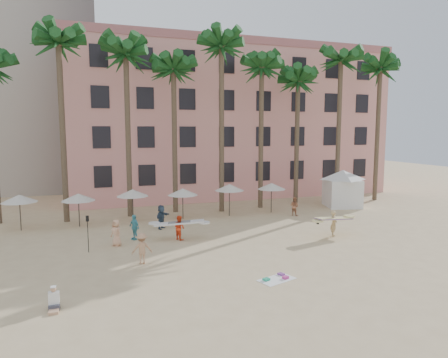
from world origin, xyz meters
name	(u,v)px	position (x,y,z in m)	size (l,w,h in m)	color
ground	(253,266)	(0.00, 0.00, 0.00)	(120.00, 120.00, 0.00)	#D1B789
pink_hotel	(223,124)	(7.00, 26.00, 8.00)	(35.00, 14.00, 16.00)	#E4948A
palm_row	(192,63)	(0.51, 15.00, 12.97)	(44.40, 5.40, 16.30)	brown
umbrella_row	(158,192)	(-3.00, 12.50, 2.33)	(22.50, 2.70, 2.73)	#332B23
cabana	(342,185)	(14.58, 12.96, 2.07)	(5.53, 5.53, 3.50)	white
beach_towel	(277,279)	(0.40, -2.09, 0.03)	(2.02, 1.52, 0.14)	white
carrier_yellow	(334,222)	(7.59, 3.90, 1.00)	(3.01, 1.30, 1.78)	tan
carrier_white	(179,226)	(-2.60, 6.45, 0.89)	(3.38, 1.56, 1.62)	#F9421A
beachgoers	(173,224)	(-2.84, 7.28, 0.85)	(15.89, 9.25, 1.78)	#AC6947
paddle	(88,229)	(-8.34, 5.40, 1.41)	(0.18, 0.04, 2.23)	black
seated_man	(54,302)	(-9.64, -2.25, 0.33)	(0.42, 0.73, 0.95)	#3F3F4C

